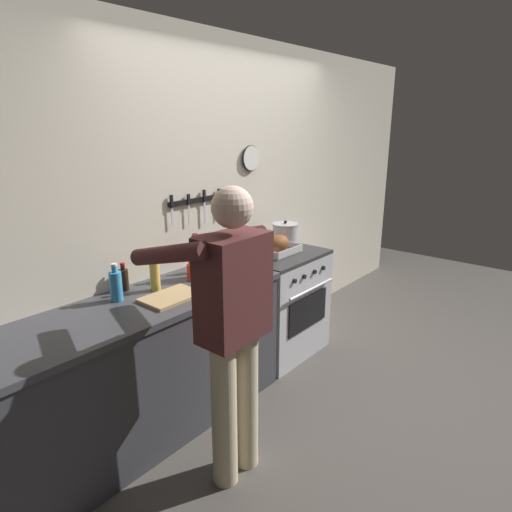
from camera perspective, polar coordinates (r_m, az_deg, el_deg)
The scene contains 14 objects.
ground_plane at distance 3.49m, azimuth 14.03°, elevation -17.76°, with size 8.00×8.00×0.00m, color #4C4742.
wall_back at distance 3.71m, azimuth -3.61°, elevation 6.63°, with size 6.00×0.13×2.60m.
counter_block at distance 3.00m, azimuth -14.37°, elevation -13.84°, with size 2.03×0.65×0.90m.
stove at distance 3.89m, azimuth 2.77°, elevation -5.96°, with size 0.76×0.67×0.90m.
person_cook at distance 2.37m, azimuth -3.22°, elevation -8.20°, with size 0.51×0.63×1.66m.
roasting_pan at distance 3.70m, azimuth 2.86°, elevation 1.33°, with size 0.35×0.26×0.16m.
stock_pot at distance 3.93m, azimuth 3.75°, elevation 2.75°, with size 0.23×0.23×0.23m.
cutting_board at distance 2.82m, azimuth -10.81°, elevation -5.16°, with size 0.36×0.24×0.02m, color tan.
bottle_soy_sauce at distance 3.01m, azimuth -16.58°, elevation -2.85°, with size 0.06×0.06×0.19m.
bottle_hot_sauce at distance 3.09m, azimuth -8.40°, elevation -2.03°, with size 0.05×0.05×0.16m.
bottle_vinegar at distance 3.28m, azimuth -6.08°, elevation -0.24°, with size 0.06×0.06×0.23m.
bottle_dish_soap at distance 2.84m, azimuth -17.50°, elevation -3.60°, with size 0.08×0.08×0.24m.
bottle_cooking_oil at distance 2.95m, azimuth -12.81°, elevation -2.39°, with size 0.06×0.06×0.25m.
bottle_wine_red at distance 3.14m, azimuth -7.70°, elevation -0.39°, with size 0.08×0.08×0.32m.
Camera 1 is at (-2.66, -1.16, 1.95)m, focal length 31.25 mm.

